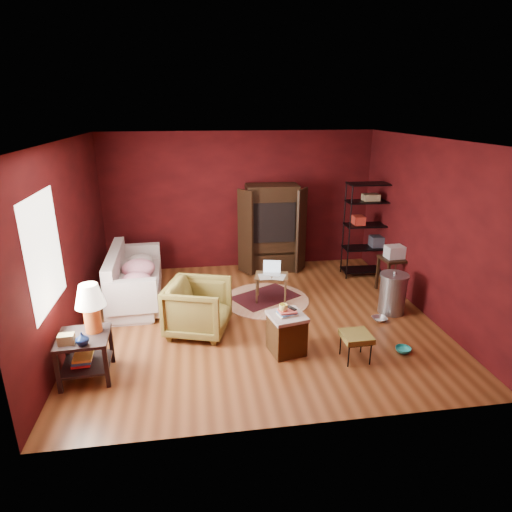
% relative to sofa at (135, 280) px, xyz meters
% --- Properties ---
extents(room, '(5.54, 5.04, 2.84)m').
position_rel_sofa_xyz_m(room, '(1.97, -1.01, 1.02)').
color(room, brown).
rests_on(room, ground).
extents(sofa, '(0.57, 1.94, 0.76)m').
position_rel_sofa_xyz_m(sofa, '(0.00, 0.00, 0.00)').
color(sofa, '#AB9693').
rests_on(sofa, ground).
extents(armchair, '(1.03, 1.06, 0.89)m').
position_rel_sofa_xyz_m(armchair, '(1.07, -1.29, 0.06)').
color(armchair, black).
rests_on(armchair, ground).
extents(pet_bowl_steel, '(0.24, 0.09, 0.23)m').
position_rel_sofa_xyz_m(pet_bowl_steel, '(3.93, -1.36, -0.26)').
color(pet_bowl_steel, silver).
rests_on(pet_bowl_steel, ground).
extents(pet_bowl_turquoise, '(0.22, 0.15, 0.21)m').
position_rel_sofa_xyz_m(pet_bowl_turquoise, '(3.87, -2.28, -0.27)').
color(pet_bowl_turquoise, '#28BCBB').
rests_on(pet_bowl_turquoise, ground).
extents(vase, '(0.20, 0.20, 0.16)m').
position_rel_sofa_xyz_m(vase, '(-0.30, -2.45, 0.28)').
color(vase, '#0D1A41').
rests_on(vase, side_table).
extents(mug, '(0.14, 0.11, 0.12)m').
position_rel_sofa_xyz_m(mug, '(2.20, -2.03, 0.32)').
color(mug, '#FFF07C').
rests_on(mug, hamper).
extents(side_table, '(0.65, 0.65, 1.21)m').
position_rel_sofa_xyz_m(side_table, '(-0.29, -2.18, 0.35)').
color(side_table, black).
rests_on(side_table, ground).
extents(sofa_cushions, '(0.89, 2.04, 0.84)m').
position_rel_sofa_xyz_m(sofa_cushions, '(-0.04, -0.02, 0.03)').
color(sofa_cushions, '#AB9693').
rests_on(sofa_cushions, sofa).
extents(hamper, '(0.55, 0.55, 0.65)m').
position_rel_sofa_xyz_m(hamper, '(2.26, -2.03, -0.08)').
color(hamper, '#462510').
rests_on(hamper, ground).
extents(footstool, '(0.39, 0.39, 0.39)m').
position_rel_sofa_xyz_m(footstool, '(3.13, -2.36, -0.04)').
color(footstool, black).
rests_on(footstool, ground).
extents(rug_round, '(1.60, 1.60, 0.01)m').
position_rel_sofa_xyz_m(rug_round, '(2.26, -0.34, -0.37)').
color(rug_round, beige).
rests_on(rug_round, ground).
extents(rug_oriental, '(1.31, 1.17, 0.01)m').
position_rel_sofa_xyz_m(rug_oriental, '(2.26, -0.22, -0.36)').
color(rug_oriental, '#52161D').
rests_on(rug_oriental, ground).
extents(laptop_desk, '(0.64, 0.54, 0.70)m').
position_rel_sofa_xyz_m(laptop_desk, '(2.35, -0.36, 0.06)').
color(laptop_desk, brown).
rests_on(laptop_desk, ground).
extents(tv_armoire, '(1.41, 0.75, 1.78)m').
position_rel_sofa_xyz_m(tv_armoire, '(2.63, 1.15, 0.55)').
color(tv_armoire, black).
rests_on(tv_armoire, ground).
extents(wire_shelving, '(0.93, 0.43, 1.87)m').
position_rel_sofa_xyz_m(wire_shelving, '(4.47, 0.60, 0.65)').
color(wire_shelving, black).
rests_on(wire_shelving, ground).
extents(small_stand, '(0.47, 0.47, 0.89)m').
position_rel_sofa_xyz_m(small_stand, '(4.60, -0.30, 0.29)').
color(small_stand, black).
rests_on(small_stand, ground).
extents(trash_can, '(0.57, 0.57, 0.73)m').
position_rel_sofa_xyz_m(trash_can, '(4.24, -1.09, -0.04)').
color(trash_can, gray).
rests_on(trash_can, ground).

